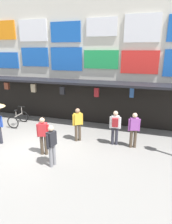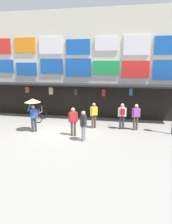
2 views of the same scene
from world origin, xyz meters
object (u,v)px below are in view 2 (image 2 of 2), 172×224
(pedestrian_with_umbrella, at_px, (33,106))
(pedestrian_in_purple, at_px, (136,116))
(pedestrian_in_green, at_px, (73,120))
(bicycle_parked, at_px, (40,116))
(pedestrian_in_red, at_px, (83,124))
(pedestrian_in_black, at_px, (94,113))
(pedestrian_in_yellow, at_px, (122,114))

(pedestrian_with_umbrella, distance_m, pedestrian_in_purple, 6.41)
(pedestrian_in_green, bearing_deg, pedestrian_in_purple, 26.47)
(bicycle_parked, bearing_deg, pedestrian_in_red, -39.91)
(pedestrian_in_black, relative_size, pedestrian_with_umbrella, 0.81)
(pedestrian_with_umbrella, relative_size, pedestrian_in_red, 1.24)
(pedestrian_in_yellow, bearing_deg, bicycle_parked, 172.17)
(pedestrian_with_umbrella, distance_m, pedestrian_in_red, 3.52)
(pedestrian_in_yellow, relative_size, pedestrian_in_green, 1.00)
(pedestrian_in_black, bearing_deg, pedestrian_in_purple, 1.70)
(bicycle_parked, height_order, pedestrian_with_umbrella, pedestrian_with_umbrella)
(bicycle_parked, distance_m, pedestrian_in_yellow, 6.03)
(pedestrian_with_umbrella, xyz_separation_m, pedestrian_in_red, (3.33, -0.93, -0.69))
(pedestrian_in_yellow, height_order, pedestrian_in_green, same)
(pedestrian_in_yellow, height_order, pedestrian_in_purple, same)
(pedestrian_in_red, distance_m, pedestrian_in_purple, 3.78)
(pedestrian_in_purple, bearing_deg, pedestrian_in_yellow, 178.99)
(pedestrian_with_umbrella, relative_size, pedestrian_in_green, 1.24)
(pedestrian_in_green, bearing_deg, pedestrian_in_yellow, 33.39)
(pedestrian_in_green, bearing_deg, pedestrian_with_umbrella, 174.47)
(bicycle_parked, bearing_deg, pedestrian_in_green, -39.37)
(pedestrian_in_purple, bearing_deg, pedestrian_in_green, -153.53)
(pedestrian_in_green, bearing_deg, bicycle_parked, 140.63)
(pedestrian_in_purple, bearing_deg, bicycle_parked, 173.02)
(bicycle_parked, relative_size, pedestrian_in_purple, 0.72)
(pedestrian_in_yellow, distance_m, pedestrian_in_red, 3.19)
(pedestrian_with_umbrella, bearing_deg, pedestrian_in_black, 22.68)
(pedestrian_in_red, bearing_deg, pedestrian_in_green, 137.88)
(bicycle_parked, distance_m, pedestrian_in_black, 4.27)
(pedestrian_with_umbrella, bearing_deg, pedestrian_in_purple, 14.03)
(pedestrian_in_yellow, bearing_deg, pedestrian_in_red, -128.79)
(pedestrian_with_umbrella, height_order, pedestrian_in_green, pedestrian_with_umbrella)
(pedestrian_in_black, xyz_separation_m, pedestrian_in_green, (-0.93, -1.71, -0.04))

